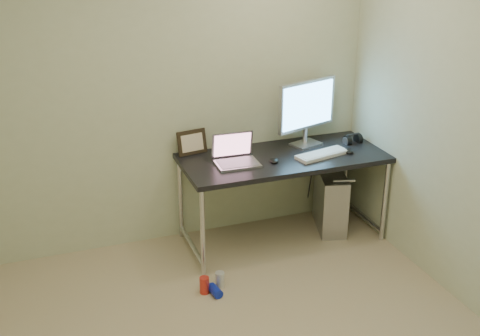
% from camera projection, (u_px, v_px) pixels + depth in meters
% --- Properties ---
extents(wall_back, '(3.50, 0.02, 2.50)m').
position_uv_depth(wall_back, '(157.00, 95.00, 4.67)').
color(wall_back, beige).
rests_on(wall_back, ground).
extents(desk, '(1.65, 0.72, 0.75)m').
position_uv_depth(desk, '(283.00, 164.00, 4.87)').
color(desk, black).
rests_on(desk, ground).
extents(tower_computer, '(0.35, 0.53, 0.54)m').
position_uv_depth(tower_computer, '(330.00, 201.00, 5.21)').
color(tower_computer, '#B3B2B7').
rests_on(tower_computer, ground).
extents(cable_a, '(0.01, 0.16, 0.69)m').
position_uv_depth(cable_a, '(312.00, 174.00, 5.38)').
color(cable_a, black).
rests_on(cable_a, ground).
extents(cable_b, '(0.02, 0.11, 0.71)m').
position_uv_depth(cable_b, '(322.00, 176.00, 5.40)').
color(cable_b, black).
rests_on(cable_b, ground).
extents(can_red, '(0.09, 0.09, 0.13)m').
position_uv_depth(can_red, '(204.00, 285.00, 4.34)').
color(can_red, red).
rests_on(can_red, ground).
extents(can_white, '(0.09, 0.09, 0.12)m').
position_uv_depth(can_white, '(220.00, 280.00, 4.41)').
color(can_white, silver).
rests_on(can_white, ground).
extents(can_blue, '(0.09, 0.13, 0.07)m').
position_uv_depth(can_blue, '(215.00, 291.00, 4.33)').
color(can_blue, '#1226C1').
rests_on(can_blue, ground).
extents(laptop, '(0.34, 0.28, 0.23)m').
position_uv_depth(laptop, '(235.00, 156.00, 4.68)').
color(laptop, silver).
rests_on(laptop, desk).
extents(monitor, '(0.58, 0.24, 0.56)m').
position_uv_depth(monitor, '(307.00, 108.00, 4.95)').
color(monitor, silver).
rests_on(monitor, desk).
extents(keyboard, '(0.47, 0.24, 0.03)m').
position_uv_depth(keyboard, '(322.00, 154.00, 4.83)').
color(keyboard, silver).
rests_on(keyboard, desk).
extents(mouse_right, '(0.09, 0.13, 0.04)m').
position_uv_depth(mouse_right, '(348.00, 150.00, 4.90)').
color(mouse_right, black).
rests_on(mouse_right, desk).
extents(mouse_left, '(0.10, 0.13, 0.04)m').
position_uv_depth(mouse_left, '(274.00, 160.00, 4.71)').
color(mouse_left, black).
rests_on(mouse_left, desk).
extents(headphones, '(0.16, 0.10, 0.10)m').
position_uv_depth(headphones, '(353.00, 140.00, 5.11)').
color(headphones, black).
rests_on(headphones, desk).
extents(picture_frame, '(0.26, 0.11, 0.20)m').
position_uv_depth(picture_frame, '(192.00, 142.00, 4.84)').
color(picture_frame, black).
rests_on(picture_frame, desk).
extents(webcam, '(0.04, 0.03, 0.11)m').
position_uv_depth(webcam, '(220.00, 143.00, 4.90)').
color(webcam, silver).
rests_on(webcam, desk).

